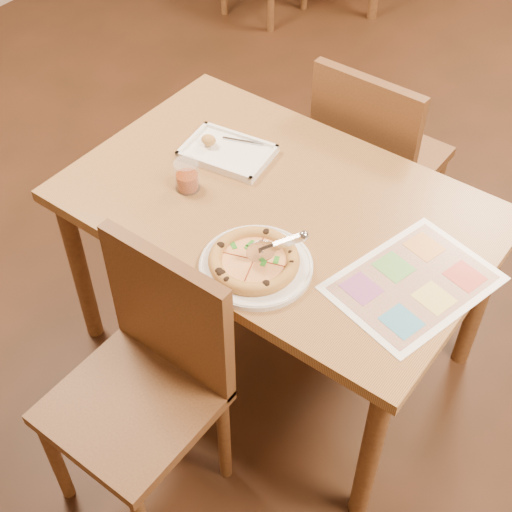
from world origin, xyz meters
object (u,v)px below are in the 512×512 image
Objects in this scene: pizza at (254,260)px; appetizer_tray at (226,152)px; chair_far at (373,147)px; plate at (256,266)px; pizza_cutter at (275,246)px; menu at (413,283)px; dining_table at (278,222)px; chair_near at (151,360)px; glass_tumbler at (187,177)px.

pizza is 0.52m from appetizer_tray.
chair_far is 0.89m from plate.
pizza is at bearing 96.93° from chair_far.
menu is (0.34, 0.19, -0.09)m from pizza_cutter.
pizza_cutter is at bearing 33.29° from pizza.
plate is 2.61× the size of pizza_cutter.
dining_table is 0.61m from chair_near.
chair_near is (0.00, -0.60, -0.07)m from dining_table.
chair_near is at bearing -158.10° from pizza_cutter.
dining_table is 4.18× the size of appetizer_tray.
chair_near is 1.84× the size of pizza.
plate is 0.41m from glass_tumbler.
chair_near reaches higher than dining_table.
pizza_cutter is at bearing 100.38° from chair_far.
appetizer_tray is 3.17× the size of glass_tumbler.
chair_near is at bearing -131.70° from menu.
chair_far is 0.89m from pizza_cutter.
dining_table is 10.65× the size of pizza_cutter.
glass_tumbler is at bearing -174.99° from menu.
chair_far is at bearing 90.00° from dining_table.
pizza_cutter is 0.40m from menu.
appetizer_tray is 0.21m from glass_tumbler.
glass_tumbler reaches higher than pizza.
menu is at bearing -10.03° from appetizer_tray.
pizza_cutter is at bearing -36.79° from appetizer_tray.
plate is 3.26× the size of glass_tumbler.
glass_tumbler is (-0.27, -0.72, 0.20)m from chair_far.
dining_table is 0.61m from chair_far.
appetizer_tray is at bearing 97.85° from pizza_cutter.
plate is at bearing -150.47° from menu.
chair_far is at bearing 90.00° from chair_near.
appetizer_tray reaches higher than dining_table.
chair_near reaches higher than pizza.
dining_table is 0.32m from glass_tumbler.
glass_tumbler is (-0.42, 0.12, -0.05)m from pizza_cutter.
chair_near is 1.20m from chair_far.
dining_table is 2.77× the size of chair_near.
chair_far is at bearing 126.99° from menu.
pizza is at bearing -163.88° from plate.
dining_table is at bearing 90.00° from chair_near.
menu is at bearing 29.53° from plate.
pizza_cutter is at bearing 35.29° from plate.
glass_tumbler is at bearing 158.10° from pizza.
glass_tumbler reaches higher than plate.
menu is at bearing 48.30° from chair_near.
menu is at bearing 126.99° from chair_far.
chair_far is 0.61m from appetizer_tray.
chair_near is 4.80× the size of glass_tumbler.
glass_tumbler is (-0.27, -0.12, 0.13)m from dining_table.
dining_table is at bearing 112.76° from plate.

